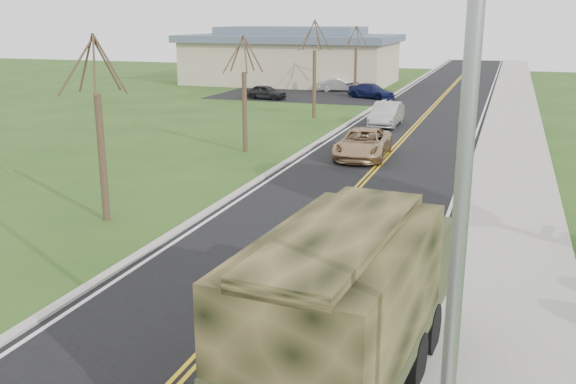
% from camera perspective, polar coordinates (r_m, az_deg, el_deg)
% --- Properties ---
extents(road, '(8.00, 120.00, 0.01)m').
position_cam_1_polar(road, '(48.10, 12.49, 7.09)').
color(road, black).
rests_on(road, ground).
extents(curb_right, '(0.30, 120.00, 0.12)m').
position_cam_1_polar(curb_right, '(47.81, 17.47, 6.77)').
color(curb_right, '#9E998E').
rests_on(curb_right, ground).
extents(sidewalk_right, '(3.20, 120.00, 0.10)m').
position_cam_1_polar(sidewalk_right, '(47.79, 19.57, 6.58)').
color(sidewalk_right, '#9E998E').
rests_on(sidewalk_right, ground).
extents(curb_left, '(0.30, 120.00, 0.10)m').
position_cam_1_polar(curb_left, '(48.73, 7.61, 7.47)').
color(curb_left, '#9E998E').
rests_on(curb_left, ground).
extents(street_light, '(1.65, 0.22, 8.00)m').
position_cam_1_polar(street_light, '(7.18, 14.28, -2.26)').
color(street_light, gray).
rests_on(street_light, ground).
extents(bare_tree_a, '(1.93, 2.26, 6.08)m').
position_cam_1_polar(bare_tree_a, '(21.68, -16.29, 4.25)').
color(bare_tree_a, '#38281C').
rests_on(bare_tree_a, ground).
extents(bare_tree_b, '(1.83, 2.14, 5.73)m').
position_cam_1_polar(bare_tree_b, '(32.12, -3.89, 7.96)').
color(bare_tree_b, '#38281C').
rests_on(bare_tree_b, ground).
extents(bare_tree_c, '(2.04, 2.39, 6.42)m').
position_cam_1_polar(bare_tree_c, '(43.33, 2.35, 10.26)').
color(bare_tree_c, '#38281C').
rests_on(bare_tree_c, ground).
extents(bare_tree_d, '(1.88, 2.20, 5.91)m').
position_cam_1_polar(bare_tree_d, '(54.91, 6.02, 11.01)').
color(bare_tree_d, '#38281C').
rests_on(bare_tree_d, ground).
extents(commercial_building, '(25.50, 21.50, 5.65)m').
position_cam_1_polar(commercial_building, '(66.94, 0.36, 11.95)').
color(commercial_building, tan).
rests_on(commercial_building, ground).
extents(military_truck, '(2.85, 6.83, 3.32)m').
position_cam_1_polar(military_truck, '(11.21, 5.54, -9.22)').
color(military_truck, black).
rests_on(military_truck, ground).
extents(suv_champagne, '(2.55, 5.09, 1.38)m').
position_cam_1_polar(suv_champagne, '(31.06, 6.69, 4.30)').
color(suv_champagne, tan).
rests_on(suv_champagne, ground).
extents(sedan_silver, '(1.55, 4.43, 1.46)m').
position_cam_1_polar(sedan_silver, '(40.52, 8.74, 6.84)').
color(sedan_silver, '#ADADB2').
rests_on(sedan_silver, ground).
extents(lot_car_dark, '(3.62, 1.82, 1.18)m').
position_cam_1_polar(lot_car_dark, '(53.53, -1.99, 8.87)').
color(lot_car_dark, black).
rests_on(lot_car_dark, ground).
extents(lot_car_silver, '(3.79, 2.16, 1.18)m').
position_cam_1_polar(lot_car_silver, '(59.54, 4.51, 9.48)').
color(lot_car_silver, '#A1A0A5').
rests_on(lot_car_silver, ground).
extents(lot_car_navy, '(4.50, 3.17, 1.21)m').
position_cam_1_polar(lot_car_navy, '(54.58, 7.42, 8.89)').
color(lot_car_navy, '#10143B').
rests_on(lot_car_navy, ground).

